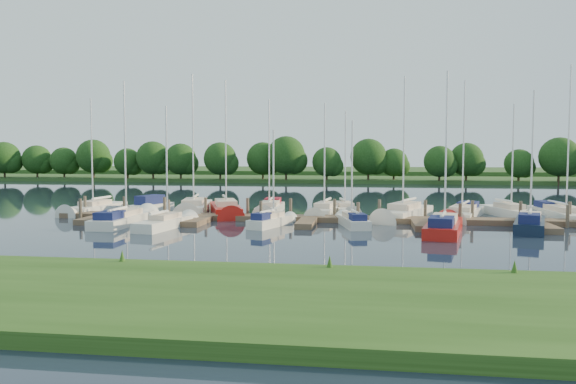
# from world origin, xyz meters

# --- Properties ---
(ground) EXTENTS (260.00, 260.00, 0.00)m
(ground) POSITION_xyz_m (0.00, 0.00, 0.00)
(ground) COLOR #182331
(ground) RESTS_ON ground
(near_bank) EXTENTS (90.00, 10.00, 0.50)m
(near_bank) POSITION_xyz_m (0.00, -16.00, 0.25)
(near_bank) COLOR #224413
(near_bank) RESTS_ON ground
(dock) EXTENTS (40.00, 6.00, 0.40)m
(dock) POSITION_xyz_m (0.00, 7.31, 0.20)
(dock) COLOR brown
(dock) RESTS_ON ground
(mooring_pilings) EXTENTS (38.24, 2.84, 2.00)m
(mooring_pilings) POSITION_xyz_m (0.00, 8.43, 0.60)
(mooring_pilings) COLOR #473D33
(mooring_pilings) RESTS_ON ground
(far_shore) EXTENTS (180.00, 30.00, 0.60)m
(far_shore) POSITION_xyz_m (0.00, 75.00, 0.30)
(far_shore) COLOR #22461B
(far_shore) RESTS_ON ground
(distant_hill) EXTENTS (220.00, 40.00, 1.40)m
(distant_hill) POSITION_xyz_m (0.00, 100.00, 0.70)
(distant_hill) COLOR #375826
(distant_hill) RESTS_ON ground
(treeline) EXTENTS (146.09, 9.84, 8.31)m
(treeline) POSITION_xyz_m (-0.86, 62.09, 4.21)
(treeline) COLOR #38281C
(treeline) RESTS_ON ground
(sailboat_n_0) EXTENTS (2.56, 8.03, 10.18)m
(sailboat_n_0) POSITION_xyz_m (-19.09, 11.13, 0.27)
(sailboat_n_0) COLOR silver
(sailboat_n_0) RESTS_ON ground
(motorboat) EXTENTS (3.04, 5.64, 1.79)m
(motorboat) POSITION_xyz_m (-14.91, 12.85, 0.36)
(motorboat) COLOR silver
(motorboat) RESTS_ON ground
(sailboat_n_2) EXTENTS (3.83, 9.86, 12.34)m
(sailboat_n_2) POSITION_xyz_m (-10.72, 12.77, 0.28)
(sailboat_n_2) COLOR silver
(sailboat_n_2) RESTS_ON ground
(sailboat_n_3) EXTENTS (4.57, 9.02, 11.61)m
(sailboat_n_3) POSITION_xyz_m (-7.48, 11.32, 0.29)
(sailboat_n_3) COLOR #AE1510
(sailboat_n_3) RESTS_ON ground
(sailboat_n_4) EXTENTS (2.23, 7.96, 10.07)m
(sailboat_n_4) POSITION_xyz_m (-4.12, 13.42, 0.31)
(sailboat_n_4) COLOR silver
(sailboat_n_4) RESTS_ON ground
(sailboat_n_5) EXTENTS (2.56, 7.52, 9.62)m
(sailboat_n_5) POSITION_xyz_m (0.79, 11.80, 0.28)
(sailboat_n_5) COLOR silver
(sailboat_n_5) RESTS_ON ground
(sailboat_n_6) EXTENTS (2.93, 7.17, 9.05)m
(sailboat_n_6) POSITION_xyz_m (2.30, 14.01, 0.27)
(sailboat_n_6) COLOR silver
(sailboat_n_6) RESTS_ON ground
(sailboat_n_7) EXTENTS (4.91, 8.86, 11.55)m
(sailboat_n_7) POSITION_xyz_m (7.13, 10.58, 0.29)
(sailboat_n_7) COLOR silver
(sailboat_n_7) RESTS_ON ground
(sailboat_n_8) EXTENTS (4.39, 8.89, 11.18)m
(sailboat_n_8) POSITION_xyz_m (11.80, 11.69, 0.31)
(sailboat_n_8) COLOR silver
(sailboat_n_8) RESTS_ON ground
(sailboat_n_9) EXTENTS (3.40, 7.38, 9.49)m
(sailboat_n_9) POSITION_xyz_m (15.71, 13.26, 0.28)
(sailboat_n_9) COLOR silver
(sailboat_n_9) RESTS_ON ground
(sailboat_n_10) EXTENTS (3.07, 9.89, 12.33)m
(sailboat_n_10) POSITION_xyz_m (19.43, 11.87, 0.31)
(sailboat_n_10) COLOR silver
(sailboat_n_10) RESTS_ON ground
(sailboat_s_0) EXTENTS (2.07, 8.42, 10.73)m
(sailboat_s_0) POSITION_xyz_m (-13.18, 4.02, 0.32)
(sailboat_s_0) COLOR silver
(sailboat_s_0) RESTS_ON ground
(sailboat_s_1) EXTENTS (2.46, 6.84, 8.75)m
(sailboat_s_1) POSITION_xyz_m (-9.50, 2.65, 0.27)
(sailboat_s_1) COLOR silver
(sailboat_s_1) RESTS_ON ground
(sailboat_s_2) EXTENTS (2.70, 5.40, 7.14)m
(sailboat_s_2) POSITION_xyz_m (-2.44, 4.52, 0.32)
(sailboat_s_2) COLOR silver
(sailboat_s_2) RESTS_ON ground
(sailboat_s_3) EXTENTS (2.61, 6.07, 7.81)m
(sailboat_s_3) POSITION_xyz_m (3.25, 5.53, 0.31)
(sailboat_s_3) COLOR silver
(sailboat_s_3) RESTS_ON ground
(sailboat_s_4) EXTENTS (3.40, 8.58, 10.88)m
(sailboat_s_4) POSITION_xyz_m (9.21, 2.89, 0.33)
(sailboat_s_4) COLOR #AE1510
(sailboat_s_4) RESTS_ON ground
(sailboat_s_5) EXTENTS (3.51, 7.56, 9.79)m
(sailboat_s_5) POSITION_xyz_m (15.07, 4.99, 0.34)
(sailboat_s_5) COLOR black
(sailboat_s_5) RESTS_ON ground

